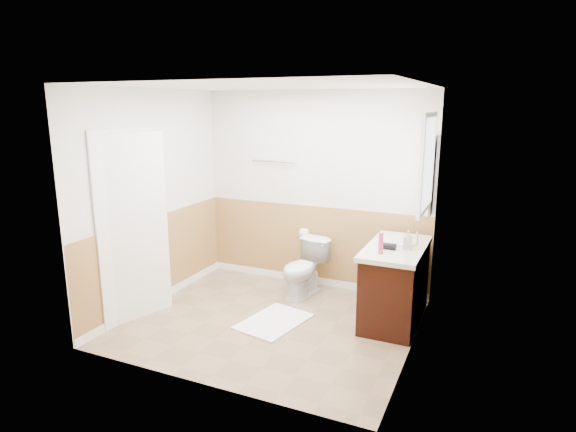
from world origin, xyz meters
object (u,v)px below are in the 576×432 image
at_px(vanity_cabinet, 395,286).
at_px(lotion_bottle, 381,243).
at_px(toilet, 304,268).
at_px(bath_mat, 274,321).
at_px(soap_dispenser, 408,240).

height_order(vanity_cabinet, lotion_bottle, lotion_bottle).
distance_m(toilet, bath_mat, 0.92).
bearing_deg(lotion_bottle, bath_mat, -166.65).
height_order(lotion_bottle, soap_dispenser, lotion_bottle).
bearing_deg(lotion_bottle, toilet, 150.92).
relative_size(toilet, vanity_cabinet, 0.63).
xyz_separation_m(toilet, vanity_cabinet, (1.18, -0.26, 0.05)).
bearing_deg(bath_mat, lotion_bottle, 13.35).
distance_m(vanity_cabinet, soap_dispenser, 0.57).
bearing_deg(toilet, lotion_bottle, -17.73).
distance_m(vanity_cabinet, lotion_bottle, 0.66).
distance_m(lotion_bottle, soap_dispenser, 0.35).
bearing_deg(toilet, soap_dispenser, -2.72).
height_order(toilet, soap_dispenser, soap_dispenser).
relative_size(bath_mat, lotion_bottle, 3.64).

